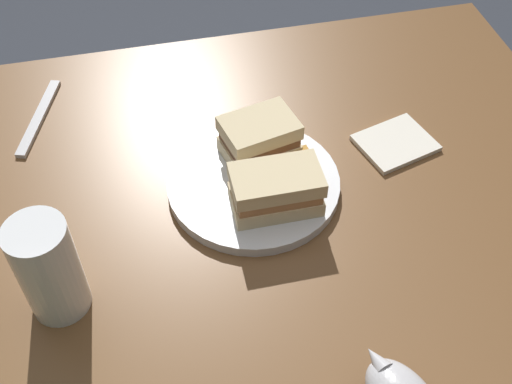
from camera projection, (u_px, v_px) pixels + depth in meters
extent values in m
cube|color=brown|center=(258.00, 349.00, 1.15)|extent=(1.07, 0.91, 0.71)
cylinder|color=white|center=(254.00, 184.00, 0.92)|extent=(0.25, 0.25, 0.02)
cube|color=beige|center=(276.00, 199.00, 0.88)|extent=(0.12, 0.07, 0.02)
cube|color=#B27A4C|center=(276.00, 190.00, 0.86)|extent=(0.11, 0.07, 0.02)
cube|color=beige|center=(276.00, 180.00, 0.85)|extent=(0.12, 0.07, 0.02)
cube|color=beige|center=(259.00, 147.00, 0.94)|extent=(0.12, 0.10, 0.02)
cube|color=brown|center=(259.00, 138.00, 0.93)|extent=(0.11, 0.09, 0.02)
cube|color=beige|center=(259.00, 128.00, 0.91)|extent=(0.12, 0.10, 0.02)
cube|color=#B77F33|center=(304.00, 160.00, 0.93)|extent=(0.03, 0.04, 0.02)
cube|color=#B77F33|center=(275.00, 156.00, 0.93)|extent=(0.03, 0.05, 0.02)
cube|color=gold|center=(278.00, 188.00, 0.89)|extent=(0.03, 0.04, 0.02)
cube|color=#B77F33|center=(283.00, 167.00, 0.92)|extent=(0.04, 0.04, 0.02)
cube|color=#B77F33|center=(277.00, 184.00, 0.90)|extent=(0.04, 0.06, 0.01)
cube|color=gold|center=(308.00, 181.00, 0.90)|extent=(0.02, 0.05, 0.02)
cylinder|color=white|center=(49.00, 269.00, 0.74)|extent=(0.07, 0.07, 0.14)
cylinder|color=gold|center=(53.00, 280.00, 0.76)|extent=(0.06, 0.06, 0.10)
cone|color=#B7B7BC|center=(376.00, 359.00, 0.69)|extent=(0.03, 0.04, 0.02)
cube|color=silver|center=(395.00, 143.00, 0.98)|extent=(0.13, 0.12, 0.01)
cube|color=silver|center=(39.00, 117.00, 1.02)|extent=(0.07, 0.18, 0.01)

